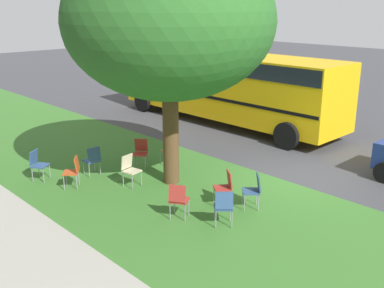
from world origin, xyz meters
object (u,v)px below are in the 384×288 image
object	(u,v)px
chair_3	(178,198)
chair_9	(225,185)
street_tree	(169,22)
school_bus	(226,81)
chair_6	(141,151)
chair_4	(254,188)
chair_1	(170,148)
chair_5	(73,170)
chair_2	(93,159)
chair_0	(130,168)
chair_7	(224,205)
chair_8	(38,163)

from	to	relation	value
chair_3	chair_9	bearing A→B (deg)	-98.99
street_tree	chair_3	distance (m)	4.49
school_bus	street_tree	bearing A→B (deg)	119.90
chair_9	school_bus	xyz separation A→B (m)	(5.59, -6.17, 1.24)
chair_6	school_bus	size ratio (longest dim) A/B	0.08
chair_4	chair_1	bearing A→B (deg)	-9.46
chair_3	chair_5	bearing A→B (deg)	13.05
chair_2	chair_3	distance (m)	3.82
chair_0	chair_3	size ratio (longest dim) A/B	1.00
chair_7	chair_0	bearing A→B (deg)	1.28
chair_5	school_bus	distance (m)	8.64
chair_0	chair_1	world-z (taller)	same
chair_5	chair_1	bearing A→B (deg)	-96.50
chair_0	chair_7	size ratio (longest dim) A/B	1.00
chair_8	school_bus	size ratio (longest dim) A/B	0.08
chair_0	chair_1	distance (m)	2.06
chair_6	chair_9	world-z (taller)	same
chair_7	chair_3	bearing A→B (deg)	25.86
chair_2	chair_7	size ratio (longest dim) A/B	1.00
chair_5	chair_3	bearing A→B (deg)	-166.95
chair_3	chair_8	distance (m)	4.75
chair_0	chair_7	distance (m)	3.41
chair_4	school_bus	size ratio (longest dim) A/B	0.08
street_tree	chair_4	world-z (taller)	street_tree
street_tree	chair_6	xyz separation A→B (m)	(1.59, -0.15, -3.86)
chair_2	chair_8	distance (m)	1.52
chair_0	chair_7	xyz separation A→B (m)	(-3.41, -0.08, 0.00)
street_tree	chair_1	distance (m)	4.16
chair_4	chair_7	distance (m)	1.26
chair_6	chair_8	distance (m)	3.00
chair_0	chair_3	world-z (taller)	same
chair_6	school_bus	bearing A→B (deg)	-72.02
chair_2	chair_5	bearing A→B (deg)	116.20
chair_3	school_bus	xyz separation A→B (m)	(5.37, -7.54, 1.24)
chair_1	chair_2	distance (m)	2.42
chair_1	school_bus	distance (m)	5.80
chair_0	chair_1	size ratio (longest dim) A/B	1.00
chair_1	chair_7	distance (m)	4.44
chair_7	chair_4	bearing A→B (deg)	-83.37
chair_6	chair_8	size ratio (longest dim) A/B	1.00
chair_9	chair_2	bearing A→B (deg)	17.67
street_tree	chair_6	size ratio (longest dim) A/B	7.27
chair_2	chair_9	size ratio (longest dim) A/B	1.00
chair_4	chair_5	size ratio (longest dim) A/B	1.00
chair_1	chair_8	xyz separation A→B (m)	(1.56, 3.60, 0.00)
chair_1	chair_8	bearing A→B (deg)	66.60
chair_4	school_bus	distance (m)	8.59
chair_3	chair_6	world-z (taller)	same
chair_1	chair_4	distance (m)	3.92
street_tree	chair_9	world-z (taller)	street_tree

